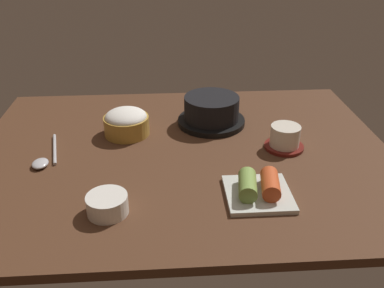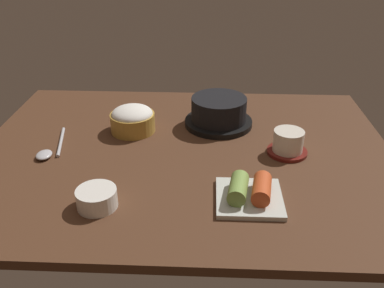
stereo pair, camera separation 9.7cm
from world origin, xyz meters
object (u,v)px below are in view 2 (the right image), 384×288
at_px(side_bowl_near, 97,198).
at_px(spoon, 49,151).
at_px(stone_pot, 219,112).
at_px(rice_bowl, 133,119).
at_px(kimchi_plate, 250,193).
at_px(tea_cup_with_saucer, 288,143).

xyz_separation_m(side_bowl_near, spoon, (-0.17, 0.20, -0.01)).
relative_size(stone_pot, rice_bowl, 1.57).
bearing_deg(kimchi_plate, rice_bowl, 133.70).
relative_size(stone_pot, kimchi_plate, 1.39).
relative_size(stone_pot, side_bowl_near, 2.30).
bearing_deg(side_bowl_near, tea_cup_with_saucer, 29.49).
relative_size(kimchi_plate, side_bowl_near, 1.66).
xyz_separation_m(rice_bowl, kimchi_plate, (0.28, -0.29, -0.02)).
distance_m(tea_cup_with_saucer, spoon, 0.57).
xyz_separation_m(tea_cup_with_saucer, side_bowl_near, (-0.40, -0.23, -0.01)).
bearing_deg(tea_cup_with_saucer, kimchi_plate, -118.37).
xyz_separation_m(stone_pot, side_bowl_near, (-0.24, -0.38, -0.02)).
distance_m(rice_bowl, tea_cup_with_saucer, 0.40).
relative_size(rice_bowl, tea_cup_with_saucer, 1.22).
bearing_deg(kimchi_plate, tea_cup_with_saucer, 61.63).
distance_m(stone_pot, spoon, 0.44).
bearing_deg(tea_cup_with_saucer, side_bowl_near, -150.51).
xyz_separation_m(rice_bowl, tea_cup_with_saucer, (0.39, -0.10, -0.01)).
bearing_deg(spoon, side_bowl_near, -50.73).
relative_size(kimchi_plate, spoon, 0.78).
relative_size(stone_pot, tea_cup_with_saucer, 1.91).
relative_size(tea_cup_with_saucer, kimchi_plate, 0.73).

